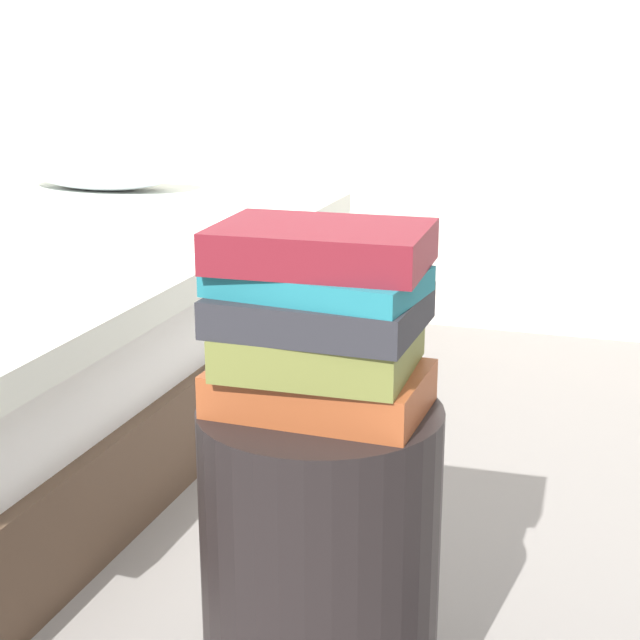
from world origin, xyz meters
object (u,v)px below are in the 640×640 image
object	(u,v)px
book_rust	(322,388)
book_olive	(319,348)
book_maroon	(318,246)
book_charcoal	(322,310)
side_table	(320,567)
book_teal	(321,282)

from	to	relation	value
book_rust	book_olive	xyz separation A→B (m)	(-0.00, -0.01, 0.06)
book_rust	book_maroon	bearing A→B (deg)	152.45
book_rust	book_charcoal	distance (m)	0.11
book_olive	book_maroon	xyz separation A→B (m)	(-0.00, 0.01, 0.13)
book_charcoal	book_maroon	distance (m)	0.08
side_table	book_maroon	bearing A→B (deg)	123.77
side_table	book_teal	xyz separation A→B (m)	(0.00, -0.01, 0.41)
side_table	book_rust	xyz separation A→B (m)	(0.00, 0.00, 0.26)
book_maroon	book_charcoal	bearing A→B (deg)	-49.45
book_olive	book_charcoal	xyz separation A→B (m)	(0.00, 0.00, 0.05)
book_rust	book_maroon	size ratio (longest dim) A/B	1.02
book_olive	book_maroon	size ratio (longest dim) A/B	0.89
book_olive	book_teal	size ratio (longest dim) A/B	0.92
book_charcoal	book_maroon	bearing A→B (deg)	133.70
book_olive	book_teal	distance (m)	0.09
book_maroon	book_teal	bearing A→B (deg)	-61.80
book_teal	book_olive	bearing A→B (deg)	130.59
book_charcoal	side_table	bearing A→B (deg)	155.71
book_olive	book_charcoal	distance (m)	0.05
book_rust	book_teal	world-z (taller)	book_teal
book_olive	side_table	bearing A→B (deg)	77.78
side_table	book_olive	bearing A→B (deg)	-101.22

